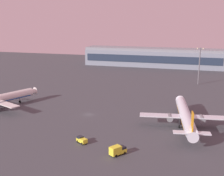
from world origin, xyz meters
name	(u,v)px	position (x,y,z in m)	size (l,w,h in m)	color
ground_plane	(89,115)	(0.00, 0.00, 0.00)	(416.00, 416.00, 0.00)	#424449
terminal_building	(153,57)	(6.22, 146.31, 8.09)	(121.91, 22.40, 16.40)	gray
airplane_near_gate	(185,116)	(42.39, -3.21, 4.52)	(36.34, 46.50, 11.95)	silver
catering_truck	(118,150)	(23.26, -35.39, 1.58)	(5.12, 6.00, 3.05)	yellow
cargo_loader	(82,140)	(8.92, -30.09, 1.18)	(4.55, 3.87, 2.25)	yellow
apron_light_central	(199,63)	(46.34, 79.21, 13.79)	(4.80, 0.90, 23.95)	slate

